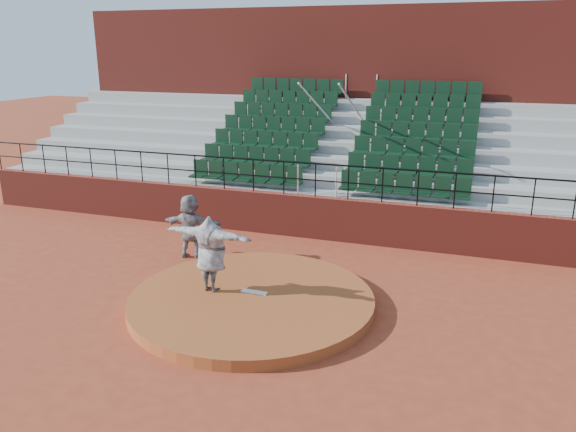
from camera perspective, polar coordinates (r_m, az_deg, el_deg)
name	(u,v)px	position (r m, az deg, el deg)	size (l,w,h in m)	color
ground	(252,305)	(12.86, -3.69, -9.05)	(90.00, 90.00, 0.00)	#943921
pitchers_mound	(252,300)	(12.80, -3.70, -8.55)	(5.50, 5.50, 0.25)	#9E4D23
pitching_rubber	(254,292)	(12.87, -3.45, -7.72)	(0.60, 0.15, 0.03)	white
boundary_wall	(315,217)	(17.03, 2.75, -0.12)	(24.00, 0.30, 1.30)	maroon
wall_railing	(316,173)	(16.68, 2.82, 4.42)	(24.04, 0.05, 1.03)	black
seating_deck	(344,168)	(20.25, 5.71, 4.89)	(24.00, 5.97, 4.63)	#989893
press_box_facade	(368,99)	(23.77, 8.15, 11.69)	(24.00, 3.00, 7.10)	maroon
pitcher	(211,254)	(12.79, -7.86, -3.80)	(2.17, 0.59, 1.77)	black
fielder	(191,226)	(15.59, -9.87, -1.02)	(1.66, 0.53, 1.79)	black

